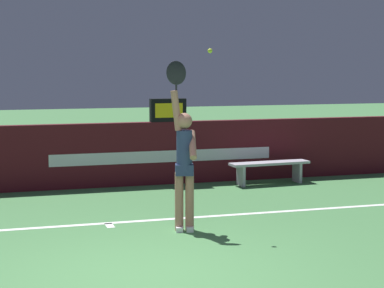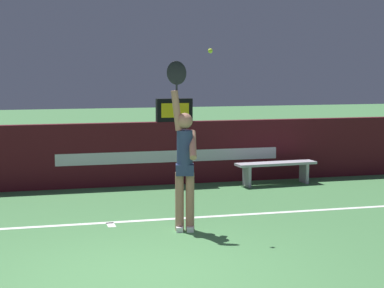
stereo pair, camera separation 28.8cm
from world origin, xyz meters
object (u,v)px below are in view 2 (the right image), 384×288
tennis_player (184,161)px  courtside_bench_far (276,167)px  speed_display (174,110)px  tennis_ball (210,51)px

tennis_player → courtside_bench_far: tennis_player is taller
speed_display → tennis_ball: tennis_ball is taller
courtside_bench_far → tennis_player: bearing=-130.2°
speed_display → courtside_bench_far: bearing=-17.8°
tennis_ball → courtside_bench_far: tennis_ball is taller
courtside_bench_far → speed_display: bearing=162.2°
tennis_player → courtside_bench_far: 4.24m
speed_display → tennis_ball: 4.13m
courtside_bench_far → tennis_ball: bearing=-125.3°
tennis_player → speed_display: bearing=79.0°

